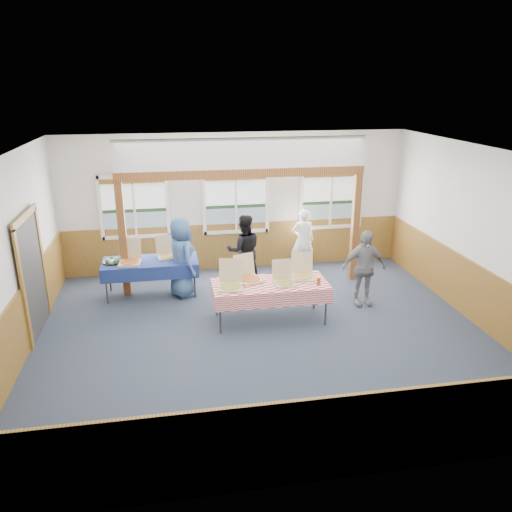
{
  "coord_description": "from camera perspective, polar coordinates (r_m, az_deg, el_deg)",
  "views": [
    {
      "loc": [
        -1.5,
        -7.77,
        4.27
      ],
      "look_at": [
        0.04,
        1.0,
        1.14
      ],
      "focal_mm": 35.0,
      "sensor_mm": 36.0,
      "label": 1
    }
  ],
  "objects": [
    {
      "name": "window_right",
      "position": [
        12.13,
        8.58,
        6.83
      ],
      "size": [
        1.56,
        0.1,
        1.46
      ],
      "color": "white",
      "rests_on": "wall_back"
    },
    {
      "name": "drink_glass",
      "position": [
        9.13,
        7.18,
        -2.89
      ],
      "size": [
        0.07,
        0.07,
        0.15
      ],
      "primitive_type": "cylinder",
      "color": "brown",
      "rests_on": "table_right"
    },
    {
      "name": "person_grey",
      "position": [
        10.09,
        12.2,
        -1.34
      ],
      "size": [
        0.92,
        0.39,
        1.55
      ],
      "primitive_type": "imported",
      "rotation": [
        0.0,
        0.0,
        0.02
      ],
      "color": "gray",
      "rests_on": "floor"
    },
    {
      "name": "wainscot_front",
      "position": [
        5.88,
        7.64,
        -20.09
      ],
      "size": [
        7.98,
        0.05,
        1.1
      ],
      "primitive_type": "cube",
      "color": "brown",
      "rests_on": "floor"
    },
    {
      "name": "cross_beam",
      "position": [
        10.34,
        -1.51,
        9.45
      ],
      "size": [
        5.15,
        0.18,
        0.18
      ],
      "primitive_type": "cube",
      "color": "brown",
      "rests_on": "post_left"
    },
    {
      "name": "window_mid",
      "position": [
        11.62,
        -2.33,
        6.47
      ],
      "size": [
        1.56,
        0.1,
        1.46
      ],
      "color": "white",
      "rests_on": "wall_back"
    },
    {
      "name": "pizza_box_a",
      "position": [
        10.46,
        -14.22,
        -0.47
      ],
      "size": [
        0.46,
        0.55,
        0.46
      ],
      "rotation": [
        0.0,
        0.0,
        -0.08
      ],
      "color": "#D2B58C",
      "rests_on": "table_left"
    },
    {
      "name": "pizza_box_c",
      "position": [
        8.96,
        -2.92,
        -3.25
      ],
      "size": [
        0.51,
        0.59,
        0.47
      ],
      "rotation": [
        0.0,
        0.0,
        -0.17
      ],
      "color": "#D2B58C",
      "rests_on": "table_right"
    },
    {
      "name": "floor",
      "position": [
        8.99,
        0.84,
        -8.98
      ],
      "size": [
        8.0,
        8.0,
        0.0
      ],
      "primitive_type": "plane",
      "color": "#242D3B",
      "rests_on": "ground"
    },
    {
      "name": "wall_front",
      "position": [
        5.25,
        8.24,
        -11.37
      ],
      "size": [
        8.0,
        0.0,
        8.0
      ],
      "primitive_type": "plane",
      "rotation": [
        -1.57,
        0.0,
        0.0
      ],
      "color": "silver",
      "rests_on": "floor"
    },
    {
      "name": "window_left",
      "position": [
        11.55,
        -13.77,
        5.85
      ],
      "size": [
        1.56,
        0.1,
        1.46
      ],
      "color": "white",
      "rests_on": "wall_back"
    },
    {
      "name": "post_left",
      "position": [
        10.57,
        -14.97,
        1.82
      ],
      "size": [
        0.15,
        0.15,
        2.4
      ],
      "primitive_type": "cube",
      "color": "brown",
      "rests_on": "floor"
    },
    {
      "name": "woman_white",
      "position": [
        11.73,
        5.35,
        1.79
      ],
      "size": [
        0.55,
        0.36,
        1.49
      ],
      "primitive_type": "imported",
      "rotation": [
        0.0,
        0.0,
        3.13
      ],
      "color": "white",
      "rests_on": "floor"
    },
    {
      "name": "post_right",
      "position": [
        11.26,
        11.25,
        3.18
      ],
      "size": [
        0.15,
        0.15,
        2.4
      ],
      "primitive_type": "cube",
      "color": "brown",
      "rests_on": "floor"
    },
    {
      "name": "cased_opening",
      "position": [
        9.57,
        -24.23,
        -2.07
      ],
      "size": [
        0.06,
        1.3,
        2.1
      ],
      "primitive_type": "cube",
      "color": "#303030",
      "rests_on": "wall_left"
    },
    {
      "name": "table_left",
      "position": [
        10.57,
        -11.99,
        -0.78
      ],
      "size": [
        2.12,
        1.55,
        0.76
      ],
      "rotation": [
        0.0,
        0.0,
        -0.37
      ],
      "color": "#303030",
      "rests_on": "floor"
    },
    {
      "name": "wall_right",
      "position": [
        9.89,
        24.33,
        1.95
      ],
      "size": [
        0.0,
        8.0,
        8.0
      ],
      "primitive_type": "plane",
      "rotation": [
        1.57,
        0.0,
        -1.57
      ],
      "color": "silver",
      "rests_on": "floor"
    },
    {
      "name": "pizza_box_e",
      "position": [
        9.14,
        3.25,
        -2.82
      ],
      "size": [
        0.38,
        0.46,
        0.4
      ],
      "rotation": [
        0.0,
        0.0,
        0.03
      ],
      "color": "#D2B58C",
      "rests_on": "table_right"
    },
    {
      "name": "wainscot_left",
      "position": [
        8.96,
        -25.18,
        -7.13
      ],
      "size": [
        0.05,
        6.98,
        1.1
      ],
      "primitive_type": "cube",
      "color": "brown",
      "rests_on": "floor"
    },
    {
      "name": "pizza_box_d",
      "position": [
        9.27,
        -0.81,
        -2.43
      ],
      "size": [
        0.55,
        0.61,
        0.45
      ],
      "rotation": [
        0.0,
        0.0,
        0.3
      ],
      "color": "#D2B58C",
      "rests_on": "table_right"
    },
    {
      "name": "pizza_box_b",
      "position": [
        10.68,
        -10.18,
        0.22
      ],
      "size": [
        0.45,
        0.52,
        0.41
      ],
      "rotation": [
        0.0,
        0.0,
        0.16
      ],
      "color": "#D2B58C",
      "rests_on": "table_left"
    },
    {
      "name": "wainscot_right",
      "position": [
        10.21,
        23.4,
        -3.68
      ],
      "size": [
        0.05,
        6.98,
        1.1
      ],
      "primitive_type": "cube",
      "color": "brown",
      "rests_on": "floor"
    },
    {
      "name": "man_blue",
      "position": [
        10.37,
        -8.51,
        -0.14
      ],
      "size": [
        0.8,
        0.96,
        1.68
      ],
      "primitive_type": "imported",
      "rotation": [
        0.0,
        0.0,
        1.94
      ],
      "color": "#395C8F",
      "rests_on": "floor"
    },
    {
      "name": "table_right",
      "position": [
        9.21,
        1.61,
        -3.4
      ],
      "size": [
        2.23,
        1.23,
        0.76
      ],
      "rotation": [
        0.0,
        0.0,
        0.14
      ],
      "color": "#303030",
      "rests_on": "floor"
    },
    {
      "name": "ceiling",
      "position": [
        7.99,
        0.96,
        11.68
      ],
      "size": [
        8.0,
        8.0,
        0.0
      ],
      "primitive_type": "plane",
      "rotation": [
        3.14,
        0.0,
        0.0
      ],
      "color": "white",
      "rests_on": "wall_back"
    },
    {
      "name": "wall_left",
      "position": [
        8.59,
        -26.33,
        -0.82
      ],
      "size": [
        0.0,
        8.0,
        8.0
      ],
      "primitive_type": "plane",
      "rotation": [
        1.57,
        0.0,
        1.57
      ],
      "color": "silver",
      "rests_on": "floor"
    },
    {
      "name": "wall_back",
      "position": [
        11.68,
        -2.35,
        6.14
      ],
      "size": [
        8.0,
        0.0,
        8.0
      ],
      "primitive_type": "plane",
      "rotation": [
        1.57,
        0.0,
        0.0
      ],
      "color": "silver",
      "rests_on": "floor"
    },
    {
      "name": "wainscot_back",
      "position": [
        11.94,
        -2.27,
        1.2
      ],
      "size": [
        7.98,
        0.05,
        1.1
      ],
      "primitive_type": "cube",
      "color": "brown",
      "rests_on": "floor"
    },
    {
      "name": "veggie_tray",
      "position": [
        10.61,
        -16.06,
        -0.57
      ],
      "size": [
        0.41,
        0.41,
        0.09
      ],
      "color": "black",
      "rests_on": "table_left"
    },
    {
      "name": "woman_black",
      "position": [
        10.84,
        -1.38,
        0.66
      ],
      "size": [
        0.78,
        0.61,
        1.58
      ],
      "primitive_type": "imported",
      "rotation": [
        0.0,
        0.0,
        3.13
      ],
      "color": "black",
      "rests_on": "floor"
    },
    {
      "name": "pizza_box_f",
      "position": [
        9.43,
        5.36,
        -2.13
      ],
      "size": [
        0.48,
        0.55,
        0.44
      ],
      "rotation": [
        0.0,
        0.0,
        -0.16
      ],
      "color": "#D2B58C",
      "rests_on": "table_right"
    }
  ]
}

